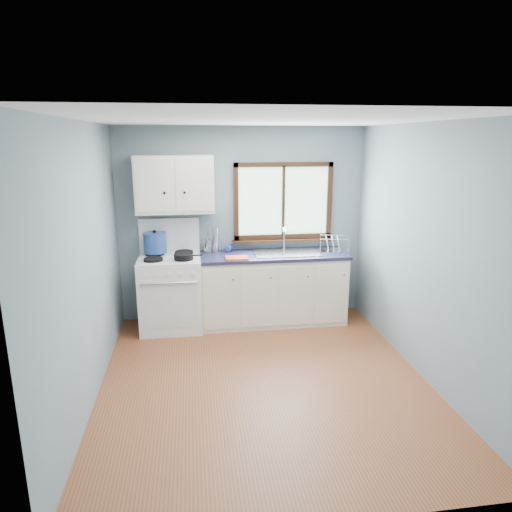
{
  "coord_description": "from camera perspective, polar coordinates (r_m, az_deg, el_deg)",
  "views": [
    {
      "loc": [
        -0.66,
        -4.06,
        2.34
      ],
      "look_at": [
        0.05,
        0.9,
        1.05
      ],
      "focal_mm": 32.0,
      "sensor_mm": 36.0,
      "label": 1
    }
  ],
  "objects": [
    {
      "name": "ceiling",
      "position": [
        4.11,
        1.13,
        16.81
      ],
      "size": [
        3.2,
        3.6,
        0.02
      ],
      "primitive_type": "cube",
      "color": "white",
      "rests_on": "wall_back"
    },
    {
      "name": "thermos",
      "position": [
        5.84,
        -5.09,
        1.96
      ],
      "size": [
        0.09,
        0.09,
        0.32
      ],
      "primitive_type": "cylinder",
      "rotation": [
        0.0,
        0.0,
        -0.21
      ],
      "color": "silver",
      "rests_on": "countertop"
    },
    {
      "name": "wall_left",
      "position": [
        4.31,
        -20.61,
        -1.16
      ],
      "size": [
        0.02,
        3.6,
        2.5
      ],
      "primitive_type": "cube",
      "color": "gray",
      "rests_on": "ground"
    },
    {
      "name": "wall_back",
      "position": [
        6.0,
        -1.7,
        3.98
      ],
      "size": [
        3.2,
        0.02,
        2.5
      ],
      "primitive_type": "cube",
      "color": "gray",
      "rests_on": "ground"
    },
    {
      "name": "countertop",
      "position": [
        5.82,
        2.15,
        0.11
      ],
      "size": [
        1.89,
        0.64,
        0.04
      ],
      "primitive_type": "cube",
      "color": "#181933",
      "rests_on": "base_cabinets"
    },
    {
      "name": "stockpot",
      "position": [
        5.82,
        -12.52,
        1.68
      ],
      "size": [
        0.34,
        0.34,
        0.29
      ],
      "rotation": [
        0.0,
        0.0,
        0.19
      ],
      "color": "navy",
      "rests_on": "gas_range"
    },
    {
      "name": "window",
      "position": [
        6.01,
        3.42,
        6.15
      ],
      "size": [
        1.36,
        0.1,
        1.03
      ],
      "color": "#9EC6A8",
      "rests_on": "wall_back"
    },
    {
      "name": "wall_right",
      "position": [
        4.77,
        20.49,
        0.32
      ],
      "size": [
        0.02,
        3.6,
        2.5
      ],
      "primitive_type": "cube",
      "color": "gray",
      "rests_on": "ground"
    },
    {
      "name": "gas_range",
      "position": [
        5.84,
        -10.6,
        -4.25
      ],
      "size": [
        0.76,
        0.69,
        1.36
      ],
      "color": "white",
      "rests_on": "floor"
    },
    {
      "name": "floor",
      "position": [
        4.74,
        0.97,
        -15.31
      ],
      "size": [
        3.2,
        3.6,
        0.02
      ],
      "primitive_type": "cube",
      "color": "brown",
      "rests_on": "ground"
    },
    {
      "name": "sink",
      "position": [
        5.87,
        3.88,
        -0.21
      ],
      "size": [
        0.84,
        0.46,
        0.44
      ],
      "color": "silver",
      "rests_on": "countertop"
    },
    {
      "name": "wall_front",
      "position": [
        2.58,
        7.54,
        -10.66
      ],
      "size": [
        3.2,
        0.02,
        2.5
      ],
      "primitive_type": "cube",
      "color": "gray",
      "rests_on": "ground"
    },
    {
      "name": "soap_bottle",
      "position": [
        5.86,
        -3.56,
        1.51
      ],
      "size": [
        0.1,
        0.1,
        0.22
      ],
      "primitive_type": "imported",
      "rotation": [
        0.0,
        0.0,
        -0.23
      ],
      "color": "#1C34B0",
      "rests_on": "countertop"
    },
    {
      "name": "dish_rack",
      "position": [
        6.04,
        9.66,
        1.14
      ],
      "size": [
        0.44,
        0.38,
        0.2
      ],
      "rotation": [
        0.0,
        0.0,
        -0.27
      ],
      "color": "silver",
      "rests_on": "countertop"
    },
    {
      "name": "base_cabinets",
      "position": [
        5.96,
        2.11,
        -4.45
      ],
      "size": [
        1.85,
        0.6,
        0.88
      ],
      "color": "#F1E9CE",
      "rests_on": "floor"
    },
    {
      "name": "skillet",
      "position": [
        5.53,
        -9.06,
        0.05
      ],
      "size": [
        0.34,
        0.23,
        0.04
      ],
      "rotation": [
        0.0,
        0.0,
        -0.04
      ],
      "color": "black",
      "rests_on": "gas_range"
    },
    {
      "name": "upper_cabinets",
      "position": [
        5.71,
        -10.14,
        8.8
      ],
      "size": [
        0.95,
        0.35,
        0.7
      ],
      "color": "#F1E9CE",
      "rests_on": "wall_back"
    },
    {
      "name": "utensil_crock",
      "position": [
        5.92,
        -5.94,
        1.31
      ],
      "size": [
        0.16,
        0.16,
        0.4
      ],
      "rotation": [
        0.0,
        0.0,
        -0.29
      ],
      "color": "silver",
      "rests_on": "countertop"
    },
    {
      "name": "dish_towel",
      "position": [
        5.57,
        -2.4,
        -0.23
      ],
      "size": [
        0.28,
        0.2,
        0.02
      ],
      "primitive_type": "cube",
      "rotation": [
        0.0,
        0.0,
        -0.02
      ],
      "color": "#E14F29",
      "rests_on": "countertop"
    }
  ]
}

